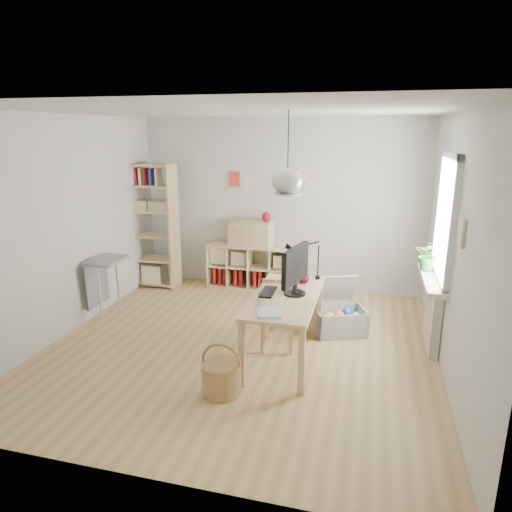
% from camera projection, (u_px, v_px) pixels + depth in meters
% --- Properties ---
extents(ground, '(4.50, 4.50, 0.00)m').
position_uv_depth(ground, '(242.00, 346.00, 5.48)').
color(ground, tan).
rests_on(ground, ground).
extents(room_shell, '(4.50, 4.50, 4.50)m').
position_uv_depth(room_shell, '(287.00, 181.00, 4.67)').
color(room_shell, silver).
rests_on(room_shell, ground).
extents(window_unit, '(0.07, 1.16, 1.46)m').
position_uv_depth(window_unit, '(447.00, 219.00, 5.09)').
color(window_unit, white).
rests_on(window_unit, ground).
extents(radiator, '(0.10, 0.80, 0.80)m').
position_uv_depth(radiator, '(433.00, 314.00, 5.41)').
color(radiator, silver).
rests_on(radiator, ground).
extents(windowsill, '(0.22, 1.20, 0.06)m').
position_uv_depth(windowsill, '(432.00, 279.00, 5.30)').
color(windowsill, silver).
rests_on(windowsill, radiator).
extents(desk, '(0.70, 1.50, 0.75)m').
position_uv_depth(desk, '(285.00, 304.00, 5.03)').
color(desk, '#DCBE7E').
rests_on(desk, ground).
extents(cube_shelf, '(1.40, 0.38, 0.72)m').
position_uv_depth(cube_shelf, '(249.00, 270.00, 7.46)').
color(cube_shelf, beige).
rests_on(cube_shelf, ground).
extents(tall_bookshelf, '(0.80, 0.38, 2.00)m').
position_uv_depth(tall_bookshelf, '(151.00, 221.00, 7.36)').
color(tall_bookshelf, '#DCBE7E').
rests_on(tall_bookshelf, ground).
extents(side_table, '(0.40, 0.55, 0.85)m').
position_uv_depth(side_table, '(103.00, 272.00, 6.12)').
color(side_table, gray).
rests_on(side_table, ground).
extents(chair, '(0.44, 0.44, 0.80)m').
position_uv_depth(chair, '(278.00, 310.00, 5.38)').
color(chair, gray).
rests_on(chair, ground).
extents(wicker_basket, '(0.39, 0.39, 0.54)m').
position_uv_depth(wicker_basket, '(221.00, 377.00, 4.45)').
color(wicker_basket, '#AD8A4E').
rests_on(wicker_basket, ground).
extents(storage_chest, '(0.84, 0.89, 0.66)m').
position_uv_depth(storage_chest, '(339.00, 315.00, 5.85)').
color(storage_chest, '#B6B7B2').
rests_on(storage_chest, ground).
extents(monitor, '(0.25, 0.62, 0.54)m').
position_uv_depth(monitor, '(295.00, 268.00, 4.97)').
color(monitor, black).
rests_on(monitor, desk).
extents(keyboard, '(0.15, 0.38, 0.02)m').
position_uv_depth(keyboard, '(268.00, 292.00, 5.10)').
color(keyboard, black).
rests_on(keyboard, desk).
extents(task_lamp, '(0.42, 0.16, 0.45)m').
position_uv_depth(task_lamp, '(301.00, 255.00, 5.48)').
color(task_lamp, black).
rests_on(task_lamp, desk).
extents(yarn_ball, '(0.14, 0.14, 0.14)m').
position_uv_depth(yarn_ball, '(303.00, 278.00, 5.39)').
color(yarn_ball, '#4A0919').
rests_on(yarn_ball, desk).
extents(paper_tray, '(0.31, 0.34, 0.03)m').
position_uv_depth(paper_tray, '(268.00, 313.00, 4.51)').
color(paper_tray, silver).
rests_on(paper_tray, desk).
extents(drawer_chest, '(0.71, 0.38, 0.39)m').
position_uv_depth(drawer_chest, '(251.00, 234.00, 7.24)').
color(drawer_chest, beige).
rests_on(drawer_chest, cube_shelf).
extents(red_vase, '(0.14, 0.14, 0.16)m').
position_uv_depth(red_vase, '(266.00, 217.00, 7.11)').
color(red_vase, maroon).
rests_on(red_vase, drawer_chest).
extents(potted_plant, '(0.38, 0.34, 0.37)m').
position_uv_depth(potted_plant, '(430.00, 255.00, 5.51)').
color(potted_plant, '#2E6626').
rests_on(potted_plant, windowsill).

